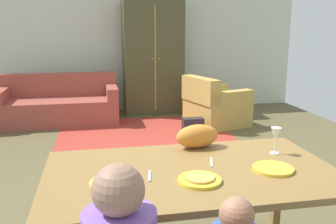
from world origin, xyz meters
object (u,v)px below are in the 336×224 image
object	(u,v)px
plate_near_man	(112,183)
plate_near_child	(200,180)
couch	(59,105)
armchair	(214,106)
plate_near_woman	(273,169)
armoire	(153,57)
handbag	(193,126)
wine_glass	(276,135)
cat	(197,136)
dining_table	(191,180)

from	to	relation	value
plate_near_man	plate_near_child	distance (m)	0.49
plate_near_man	couch	world-z (taller)	couch
plate_near_man	armchair	distance (m)	4.30
couch	plate_near_man	bearing A→B (deg)	-81.40
plate_near_woman	armchair	distance (m)	3.95
plate_near_man	plate_near_child	xyz separation A→B (m)	(0.49, -0.06, 0.00)
plate_near_woman	armoire	xyz separation A→B (m)	(0.05, 4.99, 0.28)
armchair	armoire	world-z (taller)	armoire
plate_near_child	armoire	world-z (taller)	armoire
couch	handbag	distance (m)	2.37
plate_near_man	plate_near_woman	world-z (taller)	same
plate_near_man	wine_glass	size ratio (longest dim) A/B	1.34
wine_glass	couch	world-z (taller)	wine_glass
plate_near_woman	cat	bearing A→B (deg)	123.38
armoire	handbag	size ratio (longest dim) A/B	6.56
armchair	handbag	distance (m)	0.72
handbag	armchair	bearing A→B (deg)	44.16
plate_near_child	armchair	xyz separation A→B (m)	(1.38, 3.90, -0.45)
plate_near_child	wine_glass	bearing A→B (deg)	29.27
dining_table	armchair	world-z (taller)	armchair
dining_table	armchair	size ratio (longest dim) A/B	1.66
dining_table	armoire	world-z (taller)	armoire
cat	armoire	bearing A→B (deg)	76.59
armoire	wine_glass	bearing A→B (deg)	-88.71
wine_glass	armoire	bearing A→B (deg)	91.29
couch	handbag	size ratio (longest dim) A/B	6.17
armchair	couch	bearing A→B (deg)	165.22
dining_table	couch	world-z (taller)	couch
wine_glass	armchair	xyz separation A→B (m)	(0.74, 3.54, -0.57)
plate_near_woman	armoire	distance (m)	5.00
dining_table	armchair	distance (m)	3.99
plate_near_woman	cat	xyz separation A→B (m)	(-0.34, 0.52, 0.08)
wine_glass	cat	world-z (taller)	wine_glass
armchair	handbag	size ratio (longest dim) A/B	3.35
plate_near_child	plate_near_man	bearing A→B (deg)	173.03
wine_glass	armoire	size ratio (longest dim) A/B	0.09
wine_glass	cat	xyz separation A→B (m)	(-0.49, 0.24, -0.05)
plate_near_woman	dining_table	bearing A→B (deg)	168.48
plate_near_woman	wine_glass	xyz separation A→B (m)	(0.15, 0.28, 0.12)
plate_near_man	plate_near_woman	bearing A→B (deg)	1.17
wine_glass	couch	size ratio (longest dim) A/B	0.09
armoire	handbag	bearing A→B (deg)	-78.07
cat	dining_table	bearing A→B (deg)	-118.27
plate_near_woman	couch	bearing A→B (deg)	110.30
cat	couch	xyz separation A→B (m)	(-1.32, 3.98, -0.54)
dining_table	armoire	distance (m)	4.93
handbag	plate_near_man	bearing A→B (deg)	-112.27
wine_glass	dining_table	bearing A→B (deg)	-164.34
armchair	plate_near_woman	bearing A→B (deg)	-103.14
plate_near_child	couch	bearing A→B (deg)	104.38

